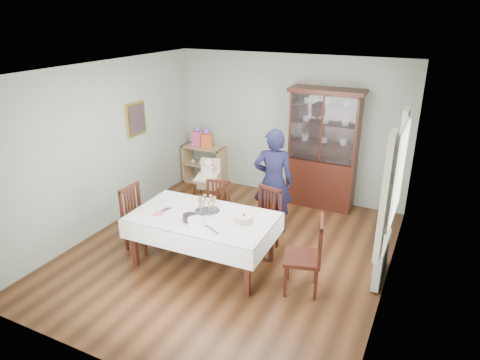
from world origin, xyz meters
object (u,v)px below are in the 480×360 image
Objects in this scene: dining_table at (204,240)px; chair_end_left at (142,230)px; sideboard at (204,164)px; birthday_cake at (244,219)px; chair_far_left at (217,220)px; gift_bag_pink at (198,137)px; chair_end_right at (303,269)px; woman at (273,181)px; chair_far_right at (262,231)px; gift_bag_orange at (207,139)px; champagne_tray at (207,207)px; high_chair at (209,194)px; china_cabinet at (323,147)px.

chair_end_left is (-1.08, -0.03, -0.09)m from dining_table.
sideboard is 3.44m from birthday_cake.
gift_bag_pink is at bearing 112.06° from chair_far_left.
woman is at bearing -159.63° from chair_end_right.
birthday_cake is at bearing -74.35° from chair_far_right.
gift_bag_orange is at bearing -13.67° from sideboard.
chair_end_right is at bearing -40.08° from gift_bag_pink.
champagne_tray reaches higher than birthday_cake.
woman is 1.64× the size of high_chair.
chair_far_left is at bearing 138.78° from birthday_cake.
china_cabinet reaches higher than chair_far_right.
gift_bag_pink reaches higher than chair_far_left.
gift_bag_orange is at bearing 120.15° from champagne_tray.
woman reaches higher than champagne_tray.
woman is 1.28m from high_chair.
high_chair is at bearing 134.63° from birthday_cake.
chair_far_left is at bearing -56.40° from gift_bag_orange.
chair_far_left is at bearing -130.07° from chair_end_right.
chair_end_left is 1.47m from high_chair.
china_cabinet is 2.84m from chair_end_right.
chair_far_left is 0.95× the size of chair_far_right.
dining_table is at bearing -86.09° from chair_end_left.
gift_bag_orange is at bearing 108.63° from high_chair.
birthday_cake is at bearing -108.69° from chair_end_right.
dining_table is 1.97× the size of chair_end_right.
gift_bag_orange reaches higher than chair_far_left.
dining_table is at bearing -104.75° from chair_end_right.
woman reaches higher than chair_far_right.
high_chair reaches higher than chair_far_left.
champagne_tray is at bearing -59.85° from gift_bag_orange.
woman is at bearing -108.18° from china_cabinet.
birthday_cake is (1.68, 0.09, 0.52)m from chair_end_left.
gift_bag_pink is (-1.46, 1.88, 0.72)m from chair_far_left.
champagne_tray is 0.85× the size of gift_bag_pink.
chair_end_left is 0.93× the size of high_chair.
champagne_tray is at bearing 48.73° from woman.
champagne_tray reaches higher than dining_table.
chair_end_left is at bearing -170.56° from champagne_tray.
sideboard is 0.60m from gift_bag_pink.
champagne_tray is (-1.49, 0.13, 0.52)m from chair_end_right.
sideboard is at bearing 129.47° from birthday_cake.
champagne_tray is at bearing -87.06° from chair_far_left.
high_chair reaches higher than birthday_cake.
high_chair is (-1.28, 0.62, 0.13)m from chair_far_right.
chair_end_right is 2.64× the size of gift_bag_orange.
champagne_tray is at bearing -110.46° from china_cabinet.
dining_table is at bearing -173.71° from birthday_cake.
chair_far_right is 3.07m from gift_bag_pink.
woman is (-0.97, 1.35, 0.56)m from chair_end_right.
gift_bag_orange is (-1.99, 1.32, 0.10)m from woman.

